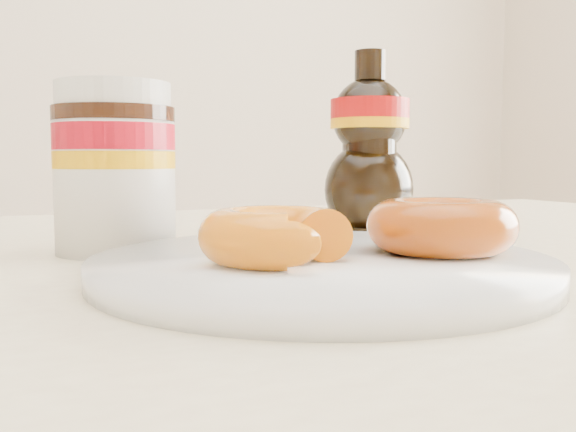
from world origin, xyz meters
name	(u,v)px	position (x,y,z in m)	size (l,w,h in m)	color
dining_table	(273,354)	(0.00, 0.10, 0.67)	(1.40, 0.90, 0.75)	beige
plate	(321,266)	(-0.02, -0.02, 0.76)	(0.28, 0.28, 0.01)	white
donut_bitten	(276,236)	(-0.05, -0.03, 0.78)	(0.09, 0.09, 0.03)	#DA5C0C
donut_whole	(441,226)	(0.06, -0.03, 0.78)	(0.10, 0.10, 0.03)	#8D3309
nutella_jar	(115,162)	(-0.11, 0.15, 0.82)	(0.09, 0.09, 0.13)	white
syrup_bottle	(369,143)	(0.14, 0.19, 0.84)	(0.09, 0.08, 0.18)	black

